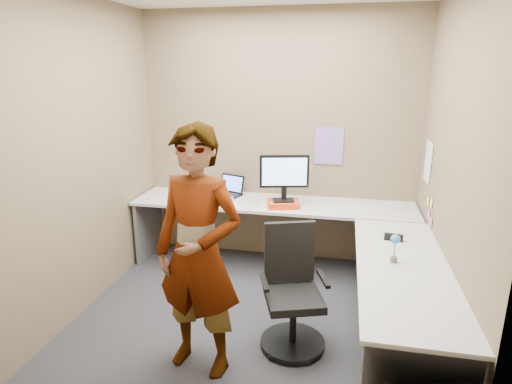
% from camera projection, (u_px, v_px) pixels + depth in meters
% --- Properties ---
extents(ground, '(3.00, 3.00, 0.00)m').
position_uv_depth(ground, '(253.00, 313.00, 3.80)').
color(ground, '#242429').
rests_on(ground, ground).
extents(wall_back, '(3.00, 0.00, 3.00)m').
position_uv_depth(wall_back, '(278.00, 139.00, 4.65)').
color(wall_back, brown).
rests_on(wall_back, ground).
extents(wall_right, '(0.00, 2.70, 2.70)m').
position_uv_depth(wall_right, '(453.00, 174.00, 3.13)').
color(wall_right, brown).
rests_on(wall_right, ground).
extents(wall_left, '(0.00, 2.70, 2.70)m').
position_uv_depth(wall_left, '(85.00, 157.00, 3.72)').
color(wall_left, brown).
rests_on(wall_left, ground).
extents(desk, '(2.98, 2.58, 0.73)m').
position_uv_depth(desk, '(308.00, 239.00, 3.92)').
color(desk, '#B6B6B6').
rests_on(desk, ground).
extents(paper_ream, '(0.36, 0.29, 0.06)m').
position_uv_depth(paper_ream, '(283.00, 204.00, 4.36)').
color(paper_ream, red).
rests_on(paper_ream, desk).
extents(monitor, '(0.49, 0.19, 0.47)m').
position_uv_depth(monitor, '(284.00, 174.00, 4.29)').
color(monitor, black).
rests_on(monitor, paper_ream).
extents(laptop, '(0.37, 0.34, 0.22)m').
position_uv_depth(laptop, '(229.00, 190.00, 4.77)').
color(laptop, black).
rests_on(laptop, desk).
extents(trackball_mouse, '(0.12, 0.08, 0.07)m').
position_uv_depth(trackball_mouse, '(227.00, 199.00, 4.54)').
color(trackball_mouse, '#B7B7BC').
rests_on(trackball_mouse, desk).
extents(origami, '(0.10, 0.10, 0.06)m').
position_uv_depth(origami, '(264.00, 201.00, 4.46)').
color(origami, white).
rests_on(origami, desk).
extents(stapler, '(0.15, 0.06, 0.05)m').
position_uv_depth(stapler, '(394.00, 237.00, 3.51)').
color(stapler, black).
rests_on(stapler, desk).
extents(flower, '(0.07, 0.07, 0.22)m').
position_uv_depth(flower, '(395.00, 244.00, 3.09)').
color(flower, brown).
rests_on(flower, desk).
extents(calendar_purple, '(0.30, 0.01, 0.40)m').
position_uv_depth(calendar_purple, '(329.00, 146.00, 4.54)').
color(calendar_purple, '#846BB7').
rests_on(calendar_purple, wall_back).
extents(calendar_white, '(0.01, 0.28, 0.38)m').
position_uv_depth(calendar_white, '(428.00, 162.00, 4.01)').
color(calendar_white, white).
rests_on(calendar_white, wall_right).
extents(sticky_note_a, '(0.01, 0.07, 0.07)m').
position_uv_depth(sticky_note_a, '(431.00, 203.00, 3.76)').
color(sticky_note_a, '#F2E059').
rests_on(sticky_note_a, wall_right).
extents(sticky_note_b, '(0.01, 0.07, 0.07)m').
position_uv_depth(sticky_note_b, '(429.00, 215.00, 3.84)').
color(sticky_note_b, pink).
rests_on(sticky_note_b, wall_right).
extents(sticky_note_c, '(0.01, 0.07, 0.07)m').
position_uv_depth(sticky_note_c, '(431.00, 222.00, 3.74)').
color(sticky_note_c, pink).
rests_on(sticky_note_c, wall_right).
extents(sticky_note_d, '(0.01, 0.07, 0.07)m').
position_uv_depth(sticky_note_d, '(428.00, 202.00, 3.91)').
color(sticky_note_d, '#F2E059').
rests_on(sticky_note_d, wall_right).
extents(office_chair, '(0.55, 0.53, 0.95)m').
position_uv_depth(office_chair, '(292.00, 299.00, 3.29)').
color(office_chair, black).
rests_on(office_chair, ground).
extents(person, '(0.71, 0.54, 1.77)m').
position_uv_depth(person, '(198.00, 253.00, 2.91)').
color(person, '#999399').
rests_on(person, ground).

